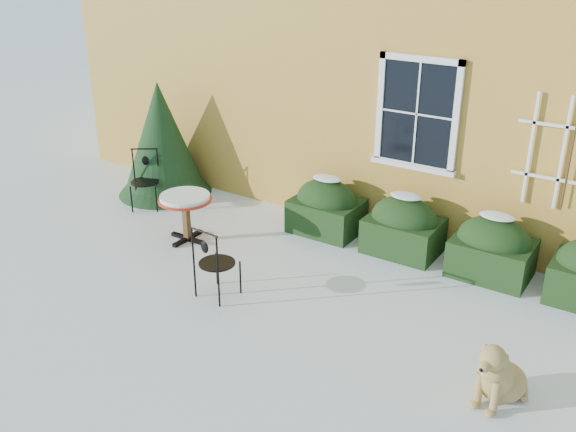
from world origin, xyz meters
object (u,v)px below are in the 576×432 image
Objects in this scene: patio_chair_far at (145,179)px; bistro_table at (185,203)px; evergreen_shrub at (162,150)px; patio_chair_near at (215,262)px; dog at (498,376)px.

bistro_table is at bearing -58.10° from patio_chair_far.
evergreen_shrub is 0.75m from patio_chair_far.
evergreen_shrub is 2.10m from bistro_table.
patio_chair_near is 1.24× the size of dog.
evergreen_shrub is at bearing 71.24° from patio_chair_far.
bistro_table is (1.66, -1.28, -0.19)m from evergreen_shrub.
patio_chair_far reaches higher than patio_chair_near.
bistro_table is at bearing -37.60° from evergreen_shrub.
evergreen_shrub is 3.88m from patio_chair_near.
bistro_table reaches higher than dog.
bistro_table is 5.19m from dog.
patio_chair_far is at bearing 157.04° from bistro_table.
bistro_table is 0.81× the size of patio_chair_far.
patio_chair_far is at bearing -73.63° from evergreen_shrub.
patio_chair_near is (1.42, -1.05, -0.13)m from bistro_table.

